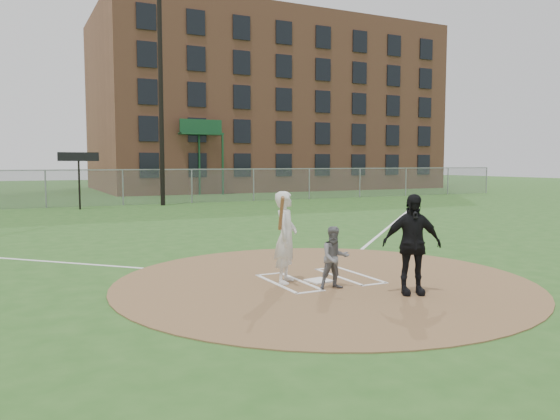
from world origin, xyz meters
name	(u,v)px	position (x,y,z in m)	size (l,w,h in m)	color
ground	(324,282)	(0.00, 0.00, 0.00)	(140.00, 140.00, 0.00)	#29561D
dirt_circle	(324,281)	(0.00, 0.00, 0.01)	(8.40, 8.40, 0.02)	olive
home_plate	(319,281)	(-0.13, -0.03, 0.03)	(0.45, 0.45, 0.03)	white
foul_line_first	(398,219)	(9.00, 9.00, 0.01)	(0.10, 24.00, 0.01)	white
catcher	(335,258)	(-0.17, -0.70, 0.61)	(0.58, 0.45, 1.19)	slate
umpire	(412,244)	(0.85, -1.67, 0.93)	(1.07, 0.45, 1.83)	black
batters_boxes	(320,279)	(0.00, 0.15, 0.03)	(2.08, 1.88, 0.01)	white
batter_at_plate	(286,237)	(-0.77, 0.17, 0.94)	(0.82, 1.09, 1.82)	silver
outfield_fence	(123,187)	(0.00, 22.00, 1.02)	(56.08, 0.08, 2.03)	slate
brick_warehouse	(264,108)	(16.00, 37.96, 7.50)	(30.00, 17.17, 15.00)	#A56247
light_pole	(161,86)	(2.00, 21.00, 6.61)	(1.20, 0.30, 12.22)	black
scoreboard_sign	(79,163)	(-2.50, 20.20, 2.39)	(2.00, 0.10, 2.93)	black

